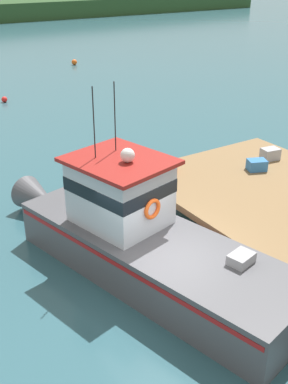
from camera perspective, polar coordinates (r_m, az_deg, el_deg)
The scene contains 7 objects.
ground_plane at distance 12.17m, azimuth 1.71°, elevation -11.69°, with size 200.00×200.00×0.00m, color #2D5660.
main_fishing_boat at distance 12.36m, azimuth -0.74°, elevation -5.37°, with size 4.31×9.96×4.80m.
crate_single_far at distance 17.14m, azimuth 14.94°, elevation 4.45°, with size 0.60×0.44×0.39m, color #9E9EA3.
crate_single_by_cleat at distance 16.12m, azimuth 13.42°, elevation 3.19°, with size 0.60×0.44×0.36m, color #3370B2.
bait_bucket at distance 15.52m, azimuth 3.46°, elevation 2.93°, with size 0.32×0.32×0.34m, color #E04C19.
mooring_buoy_spare_mooring at distance 39.53m, azimuth -8.39°, elevation 15.20°, with size 0.43×0.43×0.43m, color #EA5B19.
mooring_buoy_inshore at distance 29.40m, azimuth -16.45°, elevation 10.64°, with size 0.34×0.34×0.34m, color red.
Camera 1 is at (-5.54, -7.88, 7.44)m, focal length 44.33 mm.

